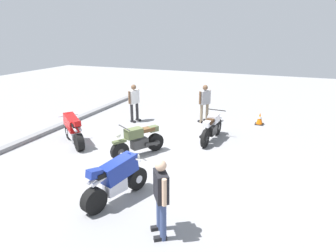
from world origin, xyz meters
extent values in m
plane|color=gray|center=(0.00, 0.00, 0.00)|extent=(40.00, 40.00, 0.00)
cube|color=gray|center=(0.00, 4.60, 0.07)|extent=(14.00, 0.30, 0.15)
cylinder|color=black|center=(-0.94, 0.54, 0.30)|extent=(0.59, 0.45, 0.60)
cylinder|color=black|center=(0.20, -0.18, 0.30)|extent=(0.59, 0.45, 0.60)
cylinder|color=#333333|center=(-0.94, 0.54, 0.30)|extent=(0.27, 0.26, 0.21)
cylinder|color=#333333|center=(0.20, -0.18, 0.30)|extent=(0.27, 0.26, 0.21)
cube|color=#333333|center=(-0.33, 0.15, 0.40)|extent=(0.62, 0.53, 0.32)
cube|color=#515B38|center=(-0.50, 0.26, 0.80)|extent=(0.64, 0.57, 0.30)
cube|color=#515B38|center=(-0.94, 0.54, 0.63)|extent=(0.46, 0.37, 0.08)
cube|color=brown|center=(-0.12, 0.02, 0.82)|extent=(0.65, 0.54, 0.12)
cube|color=#515B38|center=(0.14, -0.14, 0.80)|extent=(0.39, 0.36, 0.18)
cylinder|color=#333333|center=(-0.08, -0.20, 0.35)|extent=(0.53, 0.39, 0.16)
cylinder|color=#333333|center=(-0.78, 0.43, 1.05)|extent=(0.40, 0.61, 0.04)
sphere|color=silver|center=(-0.97, 0.55, 0.85)|extent=(0.16, 0.16, 0.16)
cylinder|color=black|center=(2.56, -1.81, 0.32)|extent=(0.65, 0.17, 0.64)
cylinder|color=black|center=(1.12, -1.69, 0.32)|extent=(0.65, 0.17, 0.64)
cylinder|color=black|center=(2.56, -1.81, 0.32)|extent=(0.24, 0.16, 0.22)
cylinder|color=black|center=(1.12, -1.69, 0.32)|extent=(0.24, 0.16, 0.22)
cube|color=black|center=(1.79, -1.75, 0.42)|extent=(0.58, 0.33, 0.32)
cube|color=silver|center=(1.99, -1.76, 0.82)|extent=(0.59, 0.37, 0.30)
cube|color=silver|center=(2.56, -1.81, 0.67)|extent=(0.45, 0.20, 0.08)
cube|color=#382314|center=(1.54, -1.72, 0.84)|extent=(0.62, 0.31, 0.12)
cube|color=silver|center=(1.24, -1.70, 0.82)|extent=(0.34, 0.25, 0.18)
cylinder|color=black|center=(1.40, -1.54, 0.37)|extent=(0.56, 0.16, 0.16)
cylinder|color=black|center=(2.32, -1.79, 1.07)|extent=(0.10, 0.70, 0.04)
sphere|color=silver|center=(2.54, -1.81, 0.87)|extent=(0.16, 0.16, 0.16)
cylinder|color=black|center=(0.02, 3.33, 0.30)|extent=(0.48, 0.58, 0.60)
cylinder|color=black|center=(-0.77, 2.24, 0.30)|extent=(0.53, 0.62, 0.60)
cylinder|color=silver|center=(0.02, 3.33, 0.30)|extent=(0.27, 0.28, 0.21)
cylinder|color=silver|center=(-0.77, 2.24, 0.30)|extent=(0.27, 0.28, 0.21)
cube|color=silver|center=(-0.41, 2.74, 0.40)|extent=(0.56, 0.62, 0.32)
cube|color=red|center=(-0.32, 2.86, 0.80)|extent=(0.87, 1.01, 0.57)
cone|color=red|center=(-0.01, 3.28, 0.95)|extent=(0.48, 0.49, 0.39)
cube|color=black|center=(-0.55, 2.54, 0.87)|extent=(0.56, 0.64, 0.12)
cube|color=red|center=(-0.73, 2.30, 0.95)|extent=(0.38, 0.41, 0.23)
cylinder|color=silver|center=(-0.64, 2.29, 0.77)|extent=(0.31, 0.37, 0.17)
cylinder|color=silver|center=(-0.77, 2.38, 0.77)|extent=(0.31, 0.37, 0.17)
cylinder|color=silver|center=(-0.09, 3.17, 0.97)|extent=(0.59, 0.44, 0.04)
sphere|color=silver|center=(0.04, 3.35, 0.90)|extent=(0.16, 0.16, 0.16)
cylinder|color=black|center=(-2.33, -0.79, 0.30)|extent=(0.62, 0.34, 0.60)
cylinder|color=black|center=(-3.61, -0.38, 0.30)|extent=(0.64, 0.40, 0.60)
cylinder|color=silver|center=(-2.33, -0.79, 0.30)|extent=(0.26, 0.24, 0.21)
cylinder|color=silver|center=(-3.61, -0.38, 0.30)|extent=(0.26, 0.24, 0.21)
cube|color=silver|center=(-3.02, -0.57, 0.40)|extent=(0.62, 0.44, 0.32)
cube|color=navy|center=(-2.87, -0.62, 0.80)|extent=(1.05, 0.65, 0.57)
cone|color=navy|center=(-2.38, -0.78, 0.95)|extent=(0.44, 0.43, 0.39)
cube|color=black|center=(-3.25, -0.49, 0.87)|extent=(0.65, 0.43, 0.12)
cube|color=navy|center=(-3.54, -0.40, 0.95)|extent=(0.40, 0.32, 0.23)
cylinder|color=silver|center=(-3.52, -0.49, 0.77)|extent=(0.40, 0.21, 0.17)
cylinder|color=silver|center=(-3.47, -0.34, 0.77)|extent=(0.40, 0.21, 0.17)
cylinder|color=silver|center=(-2.51, -0.73, 0.97)|extent=(0.25, 0.68, 0.04)
sphere|color=silver|center=(-2.30, -0.80, 0.90)|extent=(0.16, 0.16, 0.16)
cylinder|color=#384772|center=(-3.61, -1.99, 0.41)|extent=(0.18, 0.18, 0.82)
cube|color=black|center=(-3.65, -1.94, 0.04)|extent=(0.23, 0.27, 0.08)
cylinder|color=#384772|center=(-3.87, -2.17, 0.41)|extent=(0.18, 0.18, 0.82)
cube|color=black|center=(-3.91, -2.13, 0.04)|extent=(0.23, 0.27, 0.08)
cube|color=black|center=(-3.74, -2.08, 1.11)|extent=(0.50, 0.45, 0.58)
cylinder|color=#D8AD8C|center=(-3.52, -1.92, 1.12)|extent=(0.13, 0.13, 0.54)
cylinder|color=#D8AD8C|center=(-3.97, -2.24, 1.12)|extent=(0.13, 0.13, 0.54)
sphere|color=#D8AD8C|center=(-3.74, -2.08, 1.54)|extent=(0.22, 0.22, 0.22)
cylinder|color=gray|center=(4.11, -0.98, 0.42)|extent=(0.18, 0.18, 0.84)
cube|color=black|center=(4.14, -0.93, 0.04)|extent=(0.23, 0.27, 0.08)
cylinder|color=gray|center=(3.83, -0.80, 0.42)|extent=(0.18, 0.18, 0.84)
cube|color=black|center=(3.87, -0.75, 0.04)|extent=(0.23, 0.27, 0.08)
cube|color=#99999E|center=(3.97, -0.89, 1.14)|extent=(0.51, 0.45, 0.59)
cylinder|color=brown|center=(4.20, -1.05, 1.15)|extent=(0.12, 0.12, 0.56)
cylinder|color=brown|center=(3.74, -0.73, 1.15)|extent=(0.12, 0.12, 0.56)
sphere|color=brown|center=(3.97, -0.89, 1.58)|extent=(0.23, 0.23, 0.23)
cylinder|color=#262628|center=(2.78, 2.12, 0.42)|extent=(0.16, 0.16, 0.83)
cube|color=black|center=(2.77, 2.06, 0.04)|extent=(0.18, 0.28, 0.08)
cylinder|color=#262628|center=(3.10, 2.02, 0.42)|extent=(0.16, 0.16, 0.83)
cube|color=black|center=(3.08, 1.96, 0.04)|extent=(0.18, 0.28, 0.08)
cube|color=silver|center=(2.94, 2.07, 1.13)|extent=(0.51, 0.35, 0.59)
cylinder|color=brown|center=(2.67, 2.16, 1.15)|extent=(0.11, 0.11, 0.56)
cylinder|color=brown|center=(3.21, 1.98, 1.15)|extent=(0.11, 0.11, 0.56)
sphere|color=brown|center=(2.94, 2.07, 1.57)|extent=(0.23, 0.23, 0.23)
cube|color=black|center=(4.56, -3.24, 0.01)|extent=(0.36, 0.36, 0.03)
cone|color=orange|center=(4.56, -3.24, 0.28)|extent=(0.28, 0.28, 0.50)
cylinder|color=white|center=(4.56, -3.24, 0.32)|extent=(0.19, 0.19, 0.08)
camera|label=1|loc=(-8.30, -4.04, 3.95)|focal=31.25mm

